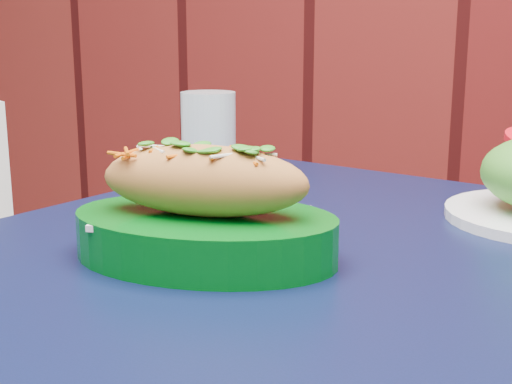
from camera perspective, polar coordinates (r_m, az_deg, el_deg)
The scene contains 3 objects.
cafe_table at distance 0.74m, azimuth 7.15°, elevation -11.52°, with size 0.92×0.92×0.75m.
banh_mi_basket at distance 0.69m, azimuth -4.14°, elevation -1.75°, with size 0.29×0.22×0.12m.
water_glass at distance 1.05m, azimuth -3.81°, elevation 4.46°, with size 0.08×0.08×0.13m, color silver.
Camera 1 is at (0.36, 1.20, 0.97)m, focal length 50.00 mm.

